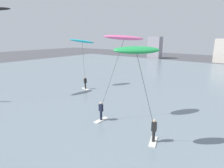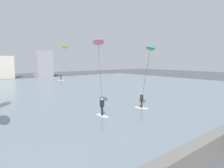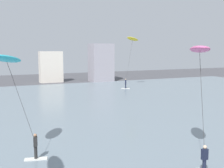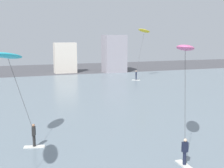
# 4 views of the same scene
# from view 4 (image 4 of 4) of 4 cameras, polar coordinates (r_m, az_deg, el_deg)

# --- Properties ---
(water_bay) EXTENTS (84.00, 52.00, 0.10)m
(water_bay) POSITION_cam_4_polar(r_m,az_deg,el_deg) (32.89, -4.89, -4.09)
(water_bay) COLOR slate
(water_bay) RESTS_ON ground
(far_shore_buildings) EXTENTS (33.66, 5.73, 7.87)m
(far_shore_buildings) POSITION_cam_4_polar(r_m,az_deg,el_deg) (61.20, -6.20, 5.51)
(far_shore_buildings) COLOR gray
(far_shore_buildings) RESTS_ON ground
(kitesurfer_yellow) EXTENTS (4.87, 4.10, 9.00)m
(kitesurfer_yellow) POSITION_cam_4_polar(r_m,az_deg,el_deg) (53.26, 6.12, 9.45)
(kitesurfer_yellow) COLOR silver
(kitesurfer_yellow) RESTS_ON water_bay
(kitesurfer_pink) EXTENTS (2.83, 4.28, 7.14)m
(kitesurfer_pink) POSITION_cam_4_polar(r_m,az_deg,el_deg) (18.80, 14.01, 5.27)
(kitesurfer_pink) COLOR silver
(kitesurfer_pink) RESTS_ON water_bay
(kitesurfer_cyan) EXTENTS (3.46, 3.58, 6.68)m
(kitesurfer_cyan) POSITION_cam_4_polar(r_m,az_deg,el_deg) (20.89, -19.18, 3.96)
(kitesurfer_cyan) COLOR silver
(kitesurfer_cyan) RESTS_ON water_bay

